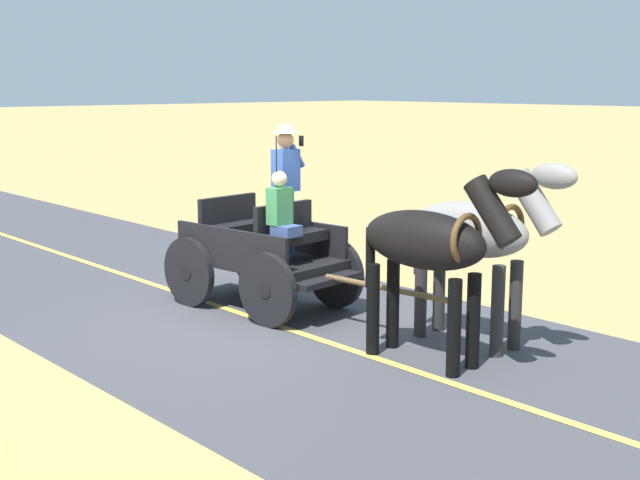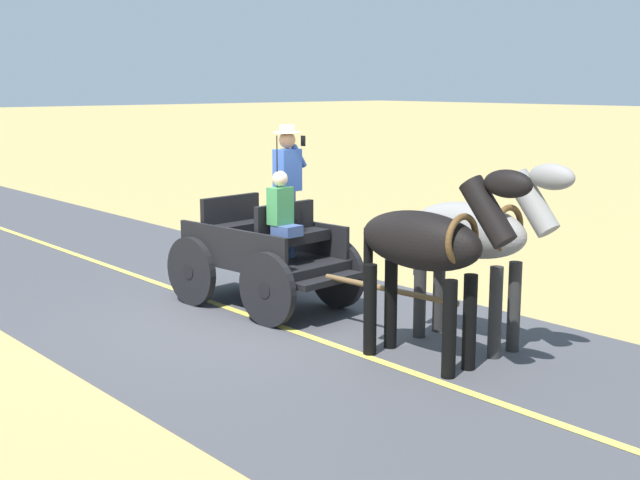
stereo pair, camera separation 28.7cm
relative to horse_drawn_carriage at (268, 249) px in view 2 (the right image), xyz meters
name	(u,v)px [view 2 (the right image)]	position (x,y,z in m)	size (l,w,h in m)	color
ground_plane	(253,317)	(0.47, 0.29, -0.82)	(200.00, 200.00, 0.00)	tan
road_surface	(253,317)	(0.47, 0.29, -0.81)	(5.52, 160.00, 0.01)	#424247
road_centre_stripe	(253,317)	(0.47, 0.29, -0.81)	(0.12, 160.00, 0.00)	#DBCC4C
horse_drawn_carriage	(268,249)	(0.00, 0.00, 0.00)	(1.66, 4.52, 2.50)	black
horse_near_side	(476,235)	(-0.77, 2.96, 0.51)	(0.64, 2.13, 2.21)	gray
horse_off_side	(428,246)	(0.14, 3.06, 0.51)	(0.70, 2.14, 2.21)	black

